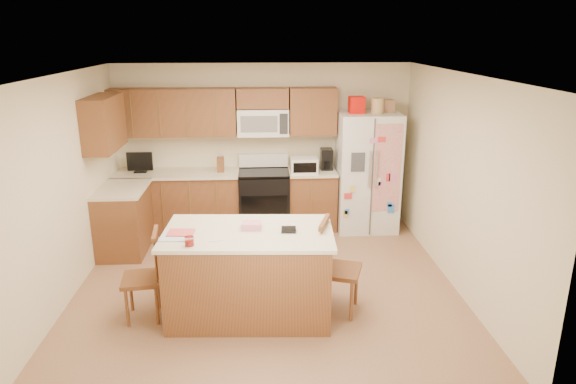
{
  "coord_description": "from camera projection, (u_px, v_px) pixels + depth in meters",
  "views": [
    {
      "loc": [
        -0.06,
        -5.59,
        2.92
      ],
      "look_at": [
        0.28,
        0.35,
        1.07
      ],
      "focal_mm": 32.0,
      "sensor_mm": 36.0,
      "label": 1
    }
  ],
  "objects": [
    {
      "name": "windsor_chair_right",
      "position": [
        337.0,
        269.0,
        5.52
      ],
      "size": [
        0.55,
        0.56,
        1.04
      ],
      "color": "brown",
      "rests_on": "ground"
    },
    {
      "name": "ground",
      "position": [
        267.0,
        286.0,
        6.2
      ],
      "size": [
        4.5,
        4.5,
        0.0
      ],
      "primitive_type": "plane",
      "color": "brown",
      "rests_on": "ground"
    },
    {
      "name": "windsor_chair_left",
      "position": [
        144.0,
        278.0,
        5.39
      ],
      "size": [
        0.45,
        0.46,
        0.98
      ],
      "color": "brown",
      "rests_on": "ground"
    },
    {
      "name": "cabinetry",
      "position": [
        198.0,
        175.0,
        7.59
      ],
      "size": [
        3.36,
        1.56,
        2.15
      ],
      "color": "brown",
      "rests_on": "ground"
    },
    {
      "name": "island",
      "position": [
        249.0,
        273.0,
        5.45
      ],
      "size": [
        1.81,
        1.11,
        1.05
      ],
      "color": "brown",
      "rests_on": "ground"
    },
    {
      "name": "windsor_chair_back",
      "position": [
        241.0,
        251.0,
        6.08
      ],
      "size": [
        0.45,
        0.43,
        0.95
      ],
      "color": "brown",
      "rests_on": "ground"
    },
    {
      "name": "refrigerator",
      "position": [
        367.0,
        171.0,
        7.8
      ],
      "size": [
        0.9,
        0.79,
        2.04
      ],
      "color": "white",
      "rests_on": "ground"
    },
    {
      "name": "stove",
      "position": [
        264.0,
        199.0,
        7.91
      ],
      "size": [
        0.76,
        0.65,
        1.13
      ],
      "color": "black",
      "rests_on": "ground"
    },
    {
      "name": "room_shell",
      "position": [
        265.0,
        171.0,
        5.78
      ],
      "size": [
        4.6,
        4.6,
        2.52
      ],
      "color": "beige",
      "rests_on": "ground"
    }
  ]
}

